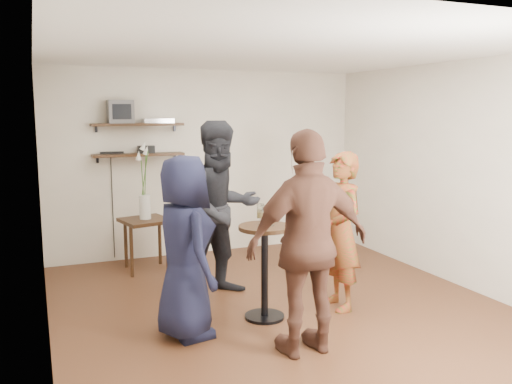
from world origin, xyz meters
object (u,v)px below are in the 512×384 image
Objects in this scene: radio at (146,149)px; crt_monitor at (120,112)px; side_table at (146,227)px; person_plaid at (341,231)px; dvd_deck at (158,121)px; person_brown at (309,243)px; drinks_table at (265,259)px; person_navy at (184,247)px; person_dark at (222,209)px.

crt_monitor is at bearing 180.00° from radio.
person_plaid is at bearing -52.75° from side_table.
dvd_deck is at bearing -151.54° from person_plaid.
side_table is at bearing -104.75° from radio.
dvd_deck is at bearing 0.00° from crt_monitor.
crt_monitor is 1.55m from side_table.
person_brown is (-0.80, -0.81, 0.13)m from person_plaid.
side_table is (0.19, -0.49, -1.46)m from crt_monitor.
drinks_table reaches higher than side_table.
person_plaid is at bearing -1.79° from drinks_table.
drinks_table is 0.57× the size of person_navy.
person_navy is at bearing -171.85° from drinks_table.
radio is 3.06m from person_plaid.
drinks_table is at bearing -90.00° from person_plaid.
side_table is (-0.30, -0.49, -1.34)m from dvd_deck.
crt_monitor is 3.08m from drinks_table.
dvd_deck is at bearing -84.15° from person_brown.
radio is at bearing -12.38° from person_navy.
person_plaid is 1.32m from person_dark.
person_dark is at bearing -43.63° from person_navy.
side_table is 0.41× the size of person_plaid.
dvd_deck reaches higher than person_brown.
drinks_table is (0.76, -2.07, 0.04)m from side_table.
person_navy is at bearing -97.78° from dvd_deck.
dvd_deck is 2.91m from person_navy.
person_plaid is at bearing -63.33° from dvd_deck.
person_dark is (0.80, -1.74, -1.05)m from crt_monitor.
dvd_deck is 0.21× the size of person_brown.
person_dark reaches higher than drinks_table.
person_brown is (0.04, -0.84, 0.35)m from drinks_table.
person_brown is at bearing -87.49° from drinks_table.
side_table is 2.21m from person_navy.
person_plaid is (0.84, -0.03, 0.21)m from drinks_table.
dvd_deck is 3.56m from person_brown.
crt_monitor is 3.70m from person_brown.
dvd_deck is at bearing 100.24° from drinks_table.
person_plaid reaches higher than drinks_table.
side_table is at bearing 110.11° from drinks_table.
crt_monitor reaches higher than drinks_table.
person_navy reaches higher than drinks_table.
dvd_deck is 0.43× the size of drinks_table.
crt_monitor reaches higher than dvd_deck.
person_dark is (0.60, -1.25, 0.40)m from side_table.
person_navy is (-0.67, -0.94, -0.14)m from person_dark.
dvd_deck reaches higher than person_navy.
drinks_table is at bearing -69.57° from crt_monitor.
dvd_deck is 0.42m from radio.
crt_monitor is at bearing -143.52° from person_plaid.
person_brown is (0.19, -1.66, -0.02)m from person_dark.
drinks_table is (0.95, -2.56, -1.42)m from crt_monitor.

